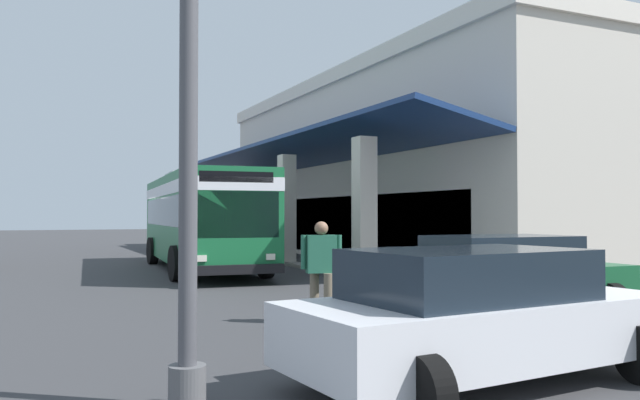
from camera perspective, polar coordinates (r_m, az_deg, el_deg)
name	(u,v)px	position (r m, az deg, el deg)	size (l,w,h in m)	color
ground	(356,257)	(28.12, 3.21, -5.08)	(120.00, 120.00, 0.00)	#38383A
curb_strip	(260,258)	(26.79, -5.34, -5.14)	(29.02, 0.50, 0.12)	#9E998E
plaza_building	(451,170)	(31.32, 11.58, 2.66)	(24.48, 16.92, 8.01)	beige
transit_bus	(200,215)	(22.03, -10.57, -1.28)	(11.37, 3.42, 3.34)	#196638
parked_sedan_green	(507,276)	(12.05, 16.30, -6.47)	(2.48, 4.42, 1.47)	#195933
parked_sedan_white	(477,315)	(7.32, 13.81, -9.85)	(2.70, 4.54, 1.47)	silver
pedestrian	(321,266)	(10.97, 0.12, -5.84)	(0.49, 0.66, 1.73)	#726651
potted_palm	(259,236)	(31.52, -5.44, -3.16)	(1.87, 1.83, 2.68)	brown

